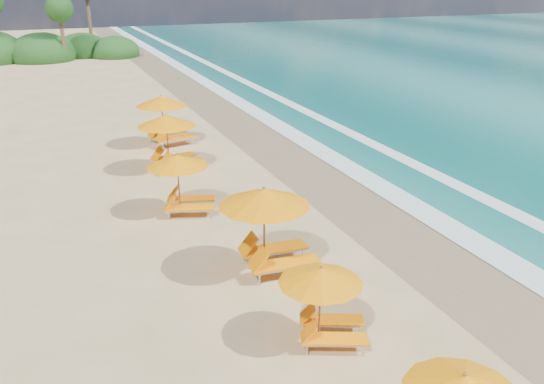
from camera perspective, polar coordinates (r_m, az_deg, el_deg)
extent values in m
plane|color=#D3B17C|center=(19.85, 0.00, -3.23)|extent=(160.00, 160.00, 0.00)
cube|color=#8C7353|center=(21.57, 9.88, -1.51)|extent=(4.00, 160.00, 0.01)
cube|color=white|center=(22.35, 13.15, -0.87)|extent=(1.20, 160.00, 0.01)
cube|color=white|center=(24.15, 19.00, 0.16)|extent=(0.80, 160.00, 0.01)
sphere|color=olive|center=(10.32, 18.74, -16.84)|extent=(0.07, 0.07, 0.07)
cylinder|color=olive|center=(13.54, 4.78, -11.22)|extent=(0.05, 0.05, 1.91)
cone|color=orange|center=(13.13, 4.89, -8.29)|extent=(2.59, 2.59, 0.38)
sphere|color=olive|center=(13.03, 4.92, -7.47)|extent=(0.07, 0.07, 0.07)
cylinder|color=olive|center=(16.33, -0.79, -3.95)|extent=(0.06, 0.06, 2.53)
cone|color=orange|center=(15.91, -0.81, -0.52)|extent=(2.76, 2.76, 0.51)
sphere|color=olive|center=(15.81, -0.81, 0.43)|extent=(0.09, 0.09, 0.09)
cylinder|color=olive|center=(20.70, -9.30, 0.75)|extent=(0.05, 0.05, 2.16)
cone|color=orange|center=(20.41, -9.45, 3.11)|extent=(2.80, 2.80, 0.43)
sphere|color=olive|center=(20.34, -9.49, 3.76)|extent=(0.08, 0.08, 0.08)
cylinder|color=olive|center=(25.31, -10.38, 4.81)|extent=(0.06, 0.06, 2.46)
cone|color=orange|center=(25.05, -10.53, 7.05)|extent=(2.91, 2.91, 0.49)
sphere|color=olive|center=(24.99, -10.57, 7.66)|extent=(0.09, 0.09, 0.09)
cylinder|color=olive|center=(29.19, -10.87, 6.96)|extent=(0.06, 0.06, 2.47)
cone|color=orange|center=(28.96, -11.01, 8.93)|extent=(2.98, 2.98, 0.50)
sphere|color=olive|center=(28.91, -11.04, 9.46)|extent=(0.09, 0.09, 0.09)
ellipsoid|color=#163D14|center=(62.19, -21.94, 12.65)|extent=(6.40, 6.40, 4.16)
ellipsoid|color=#163D14|center=(64.37, -18.36, 13.26)|extent=(5.60, 5.60, 3.64)
ellipsoid|color=#163D14|center=(62.70, -15.40, 13.33)|extent=(5.00, 5.00, 3.25)
cylinder|color=brown|center=(60.07, -20.18, 14.44)|extent=(0.36, 0.36, 5.00)
sphere|color=#163D14|center=(59.88, -20.49, 16.81)|extent=(2.60, 2.60, 2.60)
cylinder|color=brown|center=(64.18, -17.74, 15.89)|extent=(0.36, 0.36, 6.80)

